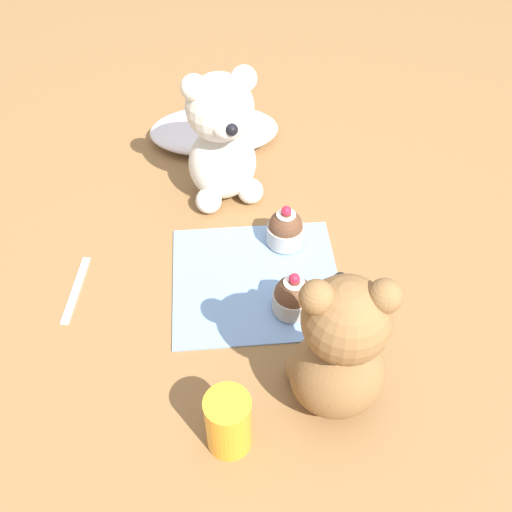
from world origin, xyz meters
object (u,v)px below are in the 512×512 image
object	(u,v)px
cupcake_near_tan_bear	(293,296)
teaspoon	(76,289)
juice_glass	(228,422)
teddy_bear_cream	(222,140)
teddy_bear_tan	(340,351)
cupcake_near_cream_bear	(285,229)

from	to	relation	value
cupcake_near_tan_bear	teaspoon	xyz separation A→B (m)	(-0.32, 0.06, -0.03)
cupcake_near_tan_bear	juice_glass	world-z (taller)	juice_glass
cupcake_near_tan_bear	juice_glass	distance (m)	0.22
teddy_bear_cream	teaspoon	world-z (taller)	teddy_bear_cream
teddy_bear_tan	cupcake_near_tan_bear	size ratio (longest dim) A/B	3.22
teddy_bear_tan	teaspoon	bearing A→B (deg)	-27.32
teddy_bear_cream	teaspoon	distance (m)	0.33
teddy_bear_tan	cupcake_near_tan_bear	distance (m)	0.17
teddy_bear_tan	cupcake_near_tan_bear	bearing A→B (deg)	-73.70
teddy_bear_cream	teddy_bear_tan	xyz separation A→B (m)	(0.12, -0.41, -0.01)
juice_glass	teaspoon	xyz separation A→B (m)	(-0.22, 0.26, -0.04)
cupcake_near_tan_bear	teddy_bear_cream	bearing A→B (deg)	107.93
teddy_bear_cream	teaspoon	size ratio (longest dim) A/B	1.82
teaspoon	teddy_bear_cream	bearing A→B (deg)	-41.18
teddy_bear_cream	cupcake_near_cream_bear	distance (m)	0.18
teddy_bear_tan	cupcake_near_tan_bear	xyz separation A→B (m)	(-0.03, 0.15, -0.08)
teddy_bear_tan	cupcake_near_cream_bear	size ratio (longest dim) A/B	3.14
teaspoon	juice_glass	bearing A→B (deg)	-132.08
teddy_bear_cream	cupcake_near_tan_bear	distance (m)	0.29
teddy_bear_cream	juice_glass	size ratio (longest dim) A/B	2.61
cupcake_near_tan_bear	teaspoon	world-z (taller)	cupcake_near_tan_bear
teddy_bear_tan	juice_glass	bearing A→B (deg)	22.92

